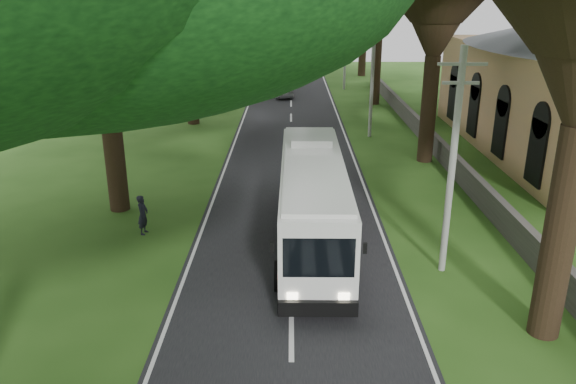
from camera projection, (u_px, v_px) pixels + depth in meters
ground at (291, 375)px, 14.90m from camera, size 140.00×140.00×0.00m
road at (291, 140)px, 38.43m from camera, size 8.00×120.00×0.04m
property_wall at (426, 135)px, 37.25m from camera, size 0.35×50.00×1.20m
pole_near at (453, 160)px, 19.11m from camera, size 1.60×0.24×8.00m
pole_mid at (372, 76)px, 37.93m from camera, size 1.60×0.24×8.00m
pole_far at (345, 48)px, 56.76m from camera, size 1.60×0.24×8.00m
coach_bus at (313, 199)px, 22.20m from camera, size 2.83×11.76×3.46m
distant_car_a at (282, 89)px, 53.60m from camera, size 2.51×4.44×1.43m
distant_car_b at (276, 80)px, 59.62m from camera, size 1.59×3.80×1.22m
distant_car_c at (314, 64)px, 72.08m from camera, size 2.95×5.37×1.47m
pedestrian at (143, 215)px, 23.32m from camera, size 0.49×0.67×1.69m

